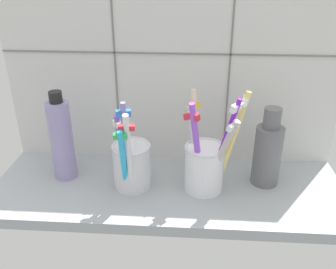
% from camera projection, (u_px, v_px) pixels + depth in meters
% --- Properties ---
extents(counter_slab, '(0.64, 0.22, 0.02)m').
position_uv_depth(counter_slab, '(168.00, 191.00, 0.67)').
color(counter_slab, '#9EA3A8').
rests_on(counter_slab, ground).
extents(tile_wall_back, '(0.64, 0.02, 0.45)m').
position_uv_depth(tile_wall_back, '(172.00, 59.00, 0.68)').
color(tile_wall_back, silver).
rests_on(tile_wall_back, ground).
extents(toothbrush_cup_left, '(0.07, 0.11, 0.18)m').
position_uv_depth(toothbrush_cup_left, '(131.00, 163.00, 0.65)').
color(toothbrush_cup_left, silver).
rests_on(toothbrush_cup_left, counter_slab).
extents(toothbrush_cup_right, '(0.11, 0.11, 0.19)m').
position_uv_depth(toothbrush_cup_right, '(205.00, 162.00, 0.64)').
color(toothbrush_cup_right, white).
rests_on(toothbrush_cup_right, counter_slab).
extents(ceramic_vase, '(0.05, 0.05, 0.15)m').
position_uv_depth(ceramic_vase, '(268.00, 152.00, 0.65)').
color(ceramic_vase, slate).
rests_on(ceramic_vase, counter_slab).
extents(soap_bottle, '(0.04, 0.04, 0.17)m').
position_uv_depth(soap_bottle, '(62.00, 139.00, 0.67)').
color(soap_bottle, '#9B8EC4').
rests_on(soap_bottle, counter_slab).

